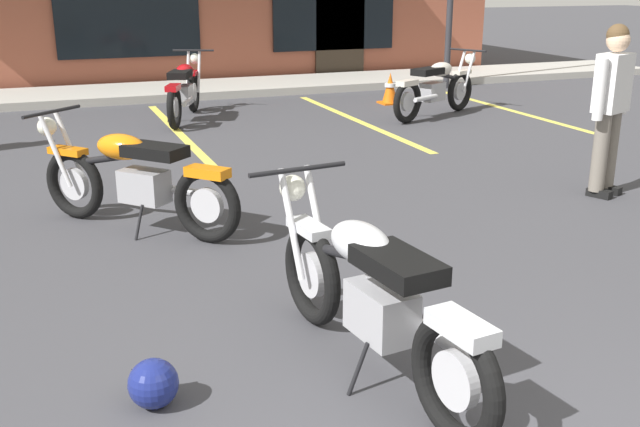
# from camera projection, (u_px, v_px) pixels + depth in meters

# --- Properties ---
(ground_plane) EXTENTS (80.00, 80.00, 0.00)m
(ground_plane) POSITION_uv_depth(u_px,v_px,m) (293.00, 245.00, 6.08)
(ground_plane) COLOR #3D3D42
(sidewalk_kerb) EXTENTS (22.00, 1.80, 0.14)m
(sidewalk_kerb) POSITION_uv_depth(u_px,v_px,m) (141.00, 92.00, 13.57)
(sidewalk_kerb) COLOR #A8A59E
(sidewalk_kerb) RESTS_ON ground_plane
(painted_stall_lines) EXTENTS (10.96, 4.80, 0.01)m
(painted_stall_lines) POSITION_uv_depth(u_px,v_px,m) (179.00, 133.00, 10.40)
(painted_stall_lines) COLOR #DBCC4C
(painted_stall_lines) RESTS_ON ground_plane
(motorcycle_foreground_classic) EXTENTS (0.70, 2.11, 0.98)m
(motorcycle_foreground_classic) POSITION_uv_depth(u_px,v_px,m) (371.00, 294.00, 4.02)
(motorcycle_foreground_classic) COLOR black
(motorcycle_foreground_classic) RESTS_ON ground_plane
(motorcycle_red_sportbike) EXTENTS (1.59, 1.70, 0.98)m
(motorcycle_red_sportbike) POSITION_uv_depth(u_px,v_px,m) (134.00, 178.00, 6.34)
(motorcycle_red_sportbike) COLOR black
(motorcycle_red_sportbike) RESTS_ON ground_plane
(motorcycle_black_cruiser) EXTENTS (1.10, 2.00, 0.98)m
(motorcycle_black_cruiser) POSITION_uv_depth(u_px,v_px,m) (184.00, 90.00, 11.23)
(motorcycle_black_cruiser) COLOR black
(motorcycle_black_cruiser) RESTS_ON ground_plane
(motorcycle_silver_naked) EXTENTS (1.94, 1.22, 0.98)m
(motorcycle_silver_naked) POSITION_uv_depth(u_px,v_px,m) (436.00, 87.00, 11.50)
(motorcycle_silver_naked) COLOR black
(motorcycle_silver_naked) RESTS_ON ground_plane
(person_in_black_shirt) EXTENTS (0.59, 0.38, 1.68)m
(person_in_black_shirt) POSITION_uv_depth(u_px,v_px,m) (611.00, 100.00, 7.21)
(person_in_black_shirt) COLOR black
(person_in_black_shirt) RESTS_ON ground_plane
(helmet_on_pavement) EXTENTS (0.26, 0.26, 0.26)m
(helmet_on_pavement) POSITION_uv_depth(u_px,v_px,m) (153.00, 383.00, 3.78)
(helmet_on_pavement) COLOR navy
(helmet_on_pavement) RESTS_ON ground_plane
(traffic_cone) EXTENTS (0.34, 0.34, 0.53)m
(traffic_cone) POSITION_uv_depth(u_px,v_px,m) (390.00, 89.00, 12.72)
(traffic_cone) COLOR orange
(traffic_cone) RESTS_ON ground_plane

